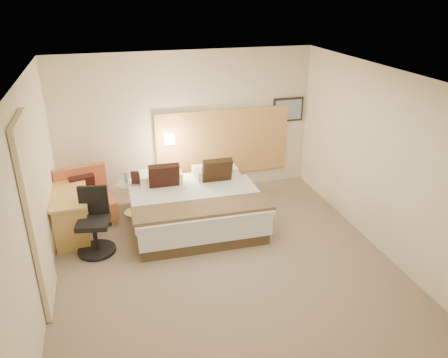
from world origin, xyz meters
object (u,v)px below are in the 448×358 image
object	(u,v)px
lounge_chair	(86,201)
desk_chair	(95,227)
bed	(195,205)
desk	(71,201)
side_table	(133,196)

from	to	relation	value
lounge_chair	desk_chair	bearing A→B (deg)	-81.91
bed	desk	size ratio (longest dim) A/B	1.78
side_table	lounge_chair	bearing A→B (deg)	-176.09
desk	lounge_chair	bearing A→B (deg)	64.04
side_table	desk	bearing A→B (deg)	-155.22
bed	desk_chair	size ratio (longest dim) A/B	2.15
desk	bed	bearing A→B (deg)	-4.69
bed	desk_chair	xyz separation A→B (m)	(-1.63, -0.45, 0.08)
lounge_chair	desk	distance (m)	0.50
lounge_chair	side_table	world-z (taller)	lounge_chair
bed	desk	distance (m)	1.99
desk_chair	desk	bearing A→B (deg)	119.07
lounge_chair	desk_chair	xyz separation A→B (m)	(0.14, -1.01, 0.05)
desk	desk_chair	distance (m)	0.72
lounge_chair	bed	bearing A→B (deg)	-17.61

